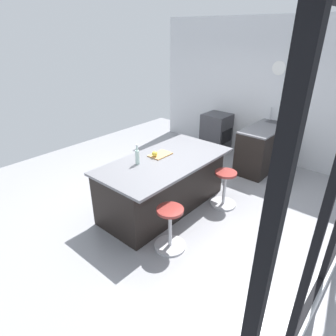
{
  "coord_description": "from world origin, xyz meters",
  "views": [
    {
      "loc": [
        3.39,
        2.75,
        2.72
      ],
      "look_at": [
        0.32,
        0.09,
        0.75
      ],
      "focal_mm": 30.61,
      "sensor_mm": 36.0,
      "label": 1
    }
  ],
  "objects": [
    {
      "name": "ground_plane",
      "position": [
        0.0,
        0.0,
        0.0
      ],
      "size": [
        7.38,
        7.38,
        0.0
      ],
      "primitive_type": "plane",
      "color": "gray"
    },
    {
      "name": "interior_partition_left",
      "position": [
        -2.84,
        0.0,
        1.5
      ],
      "size": [
        0.15,
        5.04,
        3.0
      ],
      "color": "silver",
      "rests_on": "ground_plane"
    },
    {
      "name": "sink_cabinet",
      "position": [
        -2.49,
        0.57,
        0.47
      ],
      "size": [
        1.98,
        0.6,
        1.2
      ],
      "color": "black",
      "rests_on": "ground_plane"
    },
    {
      "name": "stool_by_window",
      "position": [
        -0.38,
        0.74,
        0.29
      ],
      "size": [
        0.44,
        0.44,
        0.63
      ],
      "color": "#B7B7BC",
      "rests_on": "ground_plane"
    },
    {
      "name": "oven_range",
      "position": [
        -2.49,
        -0.76,
        0.45
      ],
      "size": [
        0.6,
        0.61,
        0.89
      ],
      "color": "#38383D",
      "rests_on": "ground_plane"
    },
    {
      "name": "stool_middle",
      "position": [
        1.02,
        0.74,
        0.29
      ],
      "size": [
        0.44,
        0.44,
        0.63
      ],
      "color": "#B7B7BC",
      "rests_on": "ground_plane"
    },
    {
      "name": "apple_yellow",
      "position": [
        0.38,
        -0.14,
        0.95
      ],
      "size": [
        0.09,
        0.09,
        0.09
      ],
      "primitive_type": "sphere",
      "color": "gold",
      "rests_on": "cutting_board"
    },
    {
      "name": "kitchen_island",
      "position": [
        0.32,
        -0.0,
        0.45
      ],
      "size": [
        2.22,
        1.13,
        0.88
      ],
      "color": "black",
      "rests_on": "ground_plane"
    },
    {
      "name": "cutting_board",
      "position": [
        0.25,
        -0.13,
        0.89
      ],
      "size": [
        0.36,
        0.24,
        0.02
      ],
      "primitive_type": "cube",
      "color": "tan",
      "rests_on": "kitchen_island"
    },
    {
      "name": "water_bottle",
      "position": [
        0.72,
        -0.17,
        1.01
      ],
      "size": [
        0.06,
        0.06,
        0.31
      ],
      "color": "silver",
      "rests_on": "kitchen_island"
    }
  ]
}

